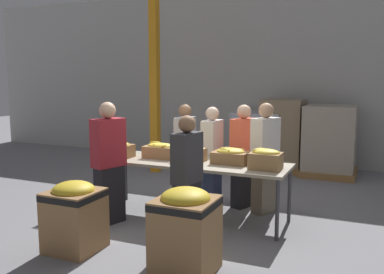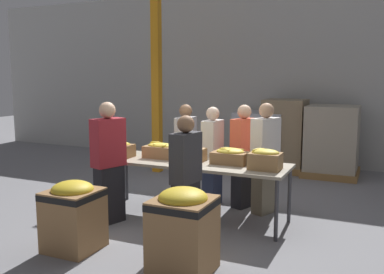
{
  "view_description": "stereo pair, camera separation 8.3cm",
  "coord_description": "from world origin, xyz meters",
  "px_view_note": "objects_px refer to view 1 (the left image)",
  "views": [
    {
      "loc": [
        2.39,
        -5.4,
        2.01
      ],
      "look_at": [
        -0.04,
        0.15,
        1.14
      ],
      "focal_mm": 40.0,
      "sensor_mm": 36.0,
      "label": 1
    },
    {
      "loc": [
        2.47,
        -5.37,
        2.01
      ],
      "look_at": [
        -0.04,
        0.15,
        1.14
      ],
      "focal_mm": 40.0,
      "sensor_mm": 36.0,
      "label": 2
    }
  ],
  "objects_px": {
    "banana_box_1": "(161,150)",
    "volunteer_2": "(212,157)",
    "banana_box_3": "(230,156)",
    "pallet_stack_2": "(259,140)",
    "volunteer_0": "(185,152)",
    "support_pillar": "(155,77)",
    "pallet_stack_0": "(330,141)",
    "sorting_table": "(191,165)",
    "volunteer_5": "(187,180)",
    "volunteer_1": "(243,157)",
    "donation_bin_0": "(74,214)",
    "donation_bin_1": "(186,228)",
    "pallet_stack_1": "(283,135)",
    "banana_box_4": "(266,159)",
    "banana_box_0": "(120,149)",
    "banana_box_2": "(190,153)",
    "volunteer_4": "(265,159)"
  },
  "relations": [
    {
      "from": "donation_bin_0",
      "to": "pallet_stack_1",
      "type": "distance_m",
      "value": 5.42
    },
    {
      "from": "banana_box_4",
      "to": "donation_bin_1",
      "type": "distance_m",
      "value": 1.65
    },
    {
      "from": "banana_box_1",
      "to": "support_pillar",
      "type": "xyz_separation_m",
      "value": [
        -1.38,
        2.36,
        1.07
      ]
    },
    {
      "from": "pallet_stack_0",
      "to": "pallet_stack_1",
      "type": "relative_size",
      "value": 0.94
    },
    {
      "from": "banana_box_2",
      "to": "volunteer_0",
      "type": "relative_size",
      "value": 0.28
    },
    {
      "from": "pallet_stack_1",
      "to": "donation_bin_0",
      "type": "bearing_deg",
      "value": -103.82
    },
    {
      "from": "sorting_table",
      "to": "volunteer_4",
      "type": "relative_size",
      "value": 1.7
    },
    {
      "from": "volunteer_1",
      "to": "volunteer_2",
      "type": "bearing_deg",
      "value": -55.56
    },
    {
      "from": "volunteer_1",
      "to": "pallet_stack_0",
      "type": "relative_size",
      "value": 1.11
    },
    {
      "from": "banana_box_2",
      "to": "volunteer_4",
      "type": "bearing_deg",
      "value": 33.75
    },
    {
      "from": "sorting_table",
      "to": "volunteer_2",
      "type": "height_order",
      "value": "volunteer_2"
    },
    {
      "from": "volunteer_1",
      "to": "banana_box_4",
      "type": "bearing_deg",
      "value": 52.53
    },
    {
      "from": "banana_box_0",
      "to": "banana_box_2",
      "type": "xyz_separation_m",
      "value": [
        1.07,
        0.14,
        -0.0
      ]
    },
    {
      "from": "banana_box_4",
      "to": "banana_box_3",
      "type": "bearing_deg",
      "value": 163.04
    },
    {
      "from": "pallet_stack_1",
      "to": "banana_box_4",
      "type": "bearing_deg",
      "value": -81.53
    },
    {
      "from": "volunteer_1",
      "to": "donation_bin_0",
      "type": "distance_m",
      "value": 2.74
    },
    {
      "from": "sorting_table",
      "to": "volunteer_5",
      "type": "xyz_separation_m",
      "value": [
        0.32,
        -0.82,
        0.0
      ]
    },
    {
      "from": "volunteer_4",
      "to": "donation_bin_1",
      "type": "xyz_separation_m",
      "value": [
        -0.25,
        -2.25,
        -0.34
      ]
    },
    {
      "from": "volunteer_0",
      "to": "support_pillar",
      "type": "relative_size",
      "value": 0.39
    },
    {
      "from": "pallet_stack_2",
      "to": "volunteer_5",
      "type": "bearing_deg",
      "value": -86.21
    },
    {
      "from": "volunteer_4",
      "to": "pallet_stack_2",
      "type": "distance_m",
      "value": 3.18
    },
    {
      "from": "volunteer_2",
      "to": "pallet_stack_1",
      "type": "height_order",
      "value": "volunteer_2"
    },
    {
      "from": "support_pillar",
      "to": "pallet_stack_1",
      "type": "relative_size",
      "value": 2.63
    },
    {
      "from": "banana_box_1",
      "to": "banana_box_3",
      "type": "height_order",
      "value": "same"
    },
    {
      "from": "pallet_stack_0",
      "to": "support_pillar",
      "type": "bearing_deg",
      "value": -161.83
    },
    {
      "from": "banana_box_1",
      "to": "volunteer_4",
      "type": "height_order",
      "value": "volunteer_4"
    },
    {
      "from": "banana_box_0",
      "to": "donation_bin_1",
      "type": "relative_size",
      "value": 0.43
    },
    {
      "from": "banana_box_1",
      "to": "volunteer_1",
      "type": "height_order",
      "value": "volunteer_1"
    },
    {
      "from": "banana_box_3",
      "to": "pallet_stack_2",
      "type": "bearing_deg",
      "value": 98.53
    },
    {
      "from": "banana_box_4",
      "to": "pallet_stack_2",
      "type": "height_order",
      "value": "pallet_stack_2"
    },
    {
      "from": "pallet_stack_0",
      "to": "banana_box_0",
      "type": "bearing_deg",
      "value": -125.45
    },
    {
      "from": "volunteer_1",
      "to": "pallet_stack_1",
      "type": "height_order",
      "value": "volunteer_1"
    },
    {
      "from": "banana_box_0",
      "to": "volunteer_1",
      "type": "bearing_deg",
      "value": 29.18
    },
    {
      "from": "banana_box_1",
      "to": "volunteer_2",
      "type": "bearing_deg",
      "value": 46.37
    },
    {
      "from": "banana_box_3",
      "to": "pallet_stack_0",
      "type": "bearing_deg",
      "value": 74.66
    },
    {
      "from": "sorting_table",
      "to": "pallet_stack_1",
      "type": "relative_size",
      "value": 1.82
    },
    {
      "from": "sorting_table",
      "to": "banana_box_4",
      "type": "xyz_separation_m",
      "value": [
        1.09,
        -0.08,
        0.19
      ]
    },
    {
      "from": "sorting_table",
      "to": "volunteer_0",
      "type": "relative_size",
      "value": 1.78
    },
    {
      "from": "banana_box_1",
      "to": "pallet_stack_2",
      "type": "bearing_deg",
      "value": 81.72
    },
    {
      "from": "volunteer_5",
      "to": "pallet_stack_2",
      "type": "bearing_deg",
      "value": 12.54
    },
    {
      "from": "banana_box_3",
      "to": "donation_bin_0",
      "type": "distance_m",
      "value": 2.19
    },
    {
      "from": "sorting_table",
      "to": "banana_box_0",
      "type": "relative_size",
      "value": 7.17
    },
    {
      "from": "banana_box_3",
      "to": "donation_bin_0",
      "type": "bearing_deg",
      "value": -128.09
    },
    {
      "from": "banana_box_4",
      "to": "pallet_stack_0",
      "type": "height_order",
      "value": "pallet_stack_0"
    },
    {
      "from": "banana_box_0",
      "to": "volunteer_5",
      "type": "bearing_deg",
      "value": -26.66
    },
    {
      "from": "banana_box_4",
      "to": "volunteer_4",
      "type": "bearing_deg",
      "value": 104.48
    },
    {
      "from": "donation_bin_1",
      "to": "pallet_stack_1",
      "type": "height_order",
      "value": "pallet_stack_1"
    },
    {
      "from": "volunteer_1",
      "to": "donation_bin_1",
      "type": "height_order",
      "value": "volunteer_1"
    },
    {
      "from": "volunteer_0",
      "to": "donation_bin_0",
      "type": "height_order",
      "value": "volunteer_0"
    },
    {
      "from": "banana_box_4",
      "to": "pallet_stack_0",
      "type": "distance_m",
      "value": 3.67
    }
  ]
}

